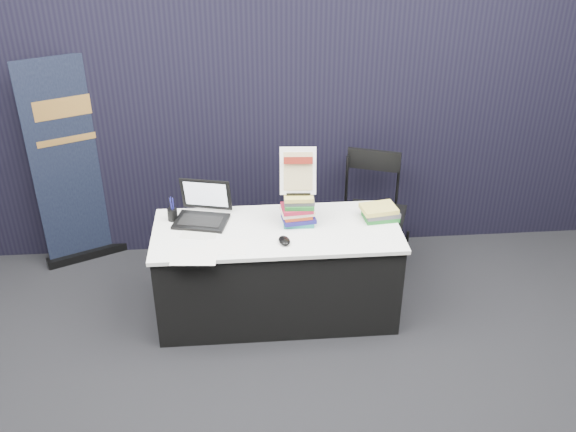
# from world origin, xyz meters

# --- Properties ---
(floor) EXTENTS (8.00, 8.00, 0.00)m
(floor) POSITION_xyz_m (0.00, 0.00, 0.00)
(floor) COLOR black
(floor) RESTS_ON ground
(drape_partition) EXTENTS (6.00, 0.08, 2.40)m
(drape_partition) POSITION_xyz_m (0.00, 1.60, 1.20)
(drape_partition) COLOR black
(drape_partition) RESTS_ON floor
(display_table) EXTENTS (1.80, 0.75, 0.75)m
(display_table) POSITION_xyz_m (0.00, 0.55, 0.38)
(display_table) COLOR black
(display_table) RESTS_ON floor
(laptop) EXTENTS (0.44, 0.39, 0.29)m
(laptop) POSITION_xyz_m (-0.55, 0.74, 0.82)
(laptop) COLOR black
(laptop) RESTS_ON display_table
(mouse) EXTENTS (0.10, 0.14, 0.04)m
(mouse) POSITION_xyz_m (0.04, 0.35, 0.77)
(mouse) COLOR black
(mouse) RESTS_ON display_table
(brochure_left) EXTENTS (0.29, 0.23, 0.00)m
(brochure_left) POSITION_xyz_m (-0.56, 0.54, 0.75)
(brochure_left) COLOR silver
(brochure_left) RESTS_ON display_table
(brochure_mid) EXTENTS (0.32, 0.24, 0.00)m
(brochure_mid) POSITION_xyz_m (-0.58, 0.23, 0.75)
(brochure_mid) COLOR white
(brochure_mid) RESTS_ON display_table
(brochure_right) EXTENTS (0.30, 0.22, 0.00)m
(brochure_right) POSITION_xyz_m (-0.37, 0.33, 0.75)
(brochure_right) COLOR white
(brochure_right) RESTS_ON display_table
(pen_cup) EXTENTS (0.09, 0.09, 0.09)m
(pen_cup) POSITION_xyz_m (-0.76, 0.75, 0.80)
(pen_cup) COLOR black
(pen_cup) RESTS_ON display_table
(book_stack_tall) EXTENTS (0.23, 0.18, 0.24)m
(book_stack_tall) POSITION_xyz_m (0.16, 0.62, 0.87)
(book_stack_tall) COLOR #1C6E65
(book_stack_tall) RESTS_ON display_table
(book_stack_short) EXTENTS (0.25, 0.20, 0.10)m
(book_stack_short) POSITION_xyz_m (0.77, 0.63, 0.80)
(book_stack_short) COLOR #1B6824
(book_stack_short) RESTS_ON display_table
(info_sign) EXTENTS (0.26, 0.14, 0.35)m
(info_sign) POSITION_xyz_m (0.16, 0.65, 1.16)
(info_sign) COLOR black
(info_sign) RESTS_ON book_stack_tall
(pullup_banner) EXTENTS (0.73, 0.40, 1.80)m
(pullup_banner) POSITION_xyz_m (-1.59, 1.50, 0.80)
(pullup_banner) COLOR black
(pullup_banner) RESTS_ON floor
(stacking_chair) EXTENTS (0.59, 0.60, 1.02)m
(stacking_chair) POSITION_xyz_m (0.86, 1.12, 0.57)
(stacking_chair) COLOR black
(stacking_chair) RESTS_ON floor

